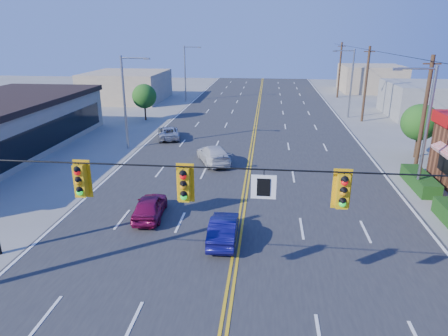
# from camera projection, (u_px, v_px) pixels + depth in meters

# --- Properties ---
(ground) EXTENTS (160.00, 160.00, 0.00)m
(ground) POSITION_uv_depth(u_px,v_px,m) (224.00, 332.00, 13.76)
(ground) COLOR gray
(ground) RESTS_ON ground
(road) EXTENTS (20.00, 120.00, 0.06)m
(road) POSITION_uv_depth(u_px,v_px,m) (250.00, 159.00, 32.56)
(road) COLOR #2D2D30
(road) RESTS_ON ground
(signal_span) EXTENTS (24.32, 0.34, 9.00)m
(signal_span) POSITION_uv_depth(u_px,v_px,m) (220.00, 202.00, 12.19)
(signal_span) COLOR #47301E
(signal_span) RESTS_ON ground
(streetlight_se) EXTENTS (2.55, 0.25, 8.00)m
(streetlight_se) POSITION_uv_depth(u_px,v_px,m) (424.00, 124.00, 24.36)
(streetlight_se) COLOR gray
(streetlight_se) RESTS_ON ground
(streetlight_ne) EXTENTS (2.55, 0.25, 8.00)m
(streetlight_ne) POSITION_uv_depth(u_px,v_px,m) (350.00, 80.00, 46.94)
(streetlight_ne) COLOR gray
(streetlight_ne) RESTS_ON ground
(streetlight_sw) EXTENTS (2.55, 0.25, 8.00)m
(streetlight_sw) POSITION_uv_depth(u_px,v_px,m) (126.00, 98.00, 34.11)
(streetlight_sw) COLOR gray
(streetlight_sw) RESTS_ON ground
(streetlight_nw) EXTENTS (2.55, 0.25, 8.00)m
(streetlight_nw) POSITION_uv_depth(u_px,v_px,m) (186.00, 70.00, 58.57)
(streetlight_nw) COLOR gray
(streetlight_nw) RESTS_ON ground
(utility_pole_near) EXTENTS (0.28, 0.28, 8.40)m
(utility_pole_near) POSITION_uv_depth(u_px,v_px,m) (424.00, 116.00, 28.08)
(utility_pole_near) COLOR #47301E
(utility_pole_near) RESTS_ON ground
(utility_pole_mid) EXTENTS (0.28, 0.28, 8.40)m
(utility_pole_mid) POSITION_uv_depth(u_px,v_px,m) (366.00, 85.00, 45.02)
(utility_pole_mid) COLOR #47301E
(utility_pole_mid) RESTS_ON ground
(utility_pole_far) EXTENTS (0.28, 0.28, 8.40)m
(utility_pole_far) POSITION_uv_depth(u_px,v_px,m) (340.00, 70.00, 61.95)
(utility_pole_far) COLOR #47301E
(utility_pole_far) RESTS_ON ground
(tree_kfc_rear) EXTENTS (2.94, 2.94, 4.41)m
(tree_kfc_rear) POSITION_uv_depth(u_px,v_px,m) (420.00, 122.00, 32.12)
(tree_kfc_rear) COLOR #47301E
(tree_kfc_rear) RESTS_ON ground
(tree_west) EXTENTS (2.80, 2.80, 4.20)m
(tree_west) POSITION_uv_depth(u_px,v_px,m) (144.00, 96.00, 46.18)
(tree_west) COLOR #47301E
(tree_west) RESTS_ON ground
(bld_east_mid) EXTENTS (12.00, 10.00, 4.00)m
(bld_east_mid) POSITION_uv_depth(u_px,v_px,m) (439.00, 100.00, 48.48)
(bld_east_mid) COLOR gray
(bld_east_mid) RESTS_ON ground
(bld_west_far) EXTENTS (11.00, 12.00, 4.20)m
(bld_west_far) POSITION_uv_depth(u_px,v_px,m) (127.00, 86.00, 60.30)
(bld_west_far) COLOR tan
(bld_west_far) RESTS_ON ground
(bld_east_far) EXTENTS (10.00, 10.00, 4.40)m
(bld_east_far) POSITION_uv_depth(u_px,v_px,m) (371.00, 78.00, 69.43)
(bld_east_far) COLOR tan
(bld_east_far) RESTS_ON ground
(car_magenta) EXTENTS (1.81, 3.86, 1.28)m
(car_magenta) POSITION_uv_depth(u_px,v_px,m) (150.00, 207.00, 22.08)
(car_magenta) COLOR maroon
(car_magenta) RESTS_ON ground
(car_blue) EXTENTS (1.35, 3.75, 1.23)m
(car_blue) POSITION_uv_depth(u_px,v_px,m) (224.00, 230.00, 19.57)
(car_blue) COLOR #100E54
(car_blue) RESTS_ON ground
(car_white) EXTENTS (3.57, 5.11, 1.37)m
(car_white) POSITION_uv_depth(u_px,v_px,m) (214.00, 155.00, 31.29)
(car_white) COLOR silver
(car_white) RESTS_ON ground
(car_silver) EXTENTS (3.03, 4.61, 1.18)m
(car_silver) POSITION_uv_depth(u_px,v_px,m) (168.00, 133.00, 38.50)
(car_silver) COLOR #B5B5BB
(car_silver) RESTS_ON ground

